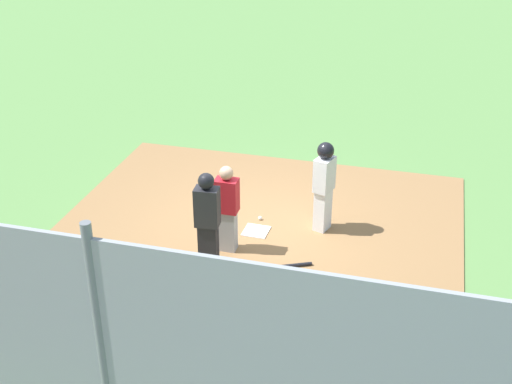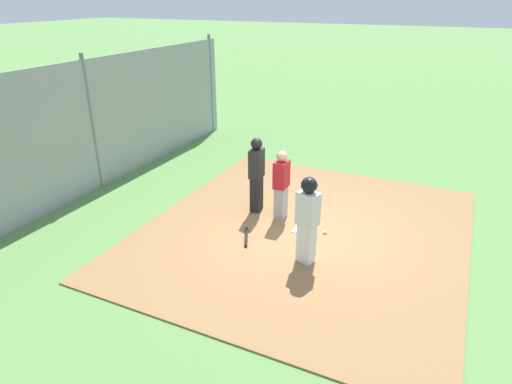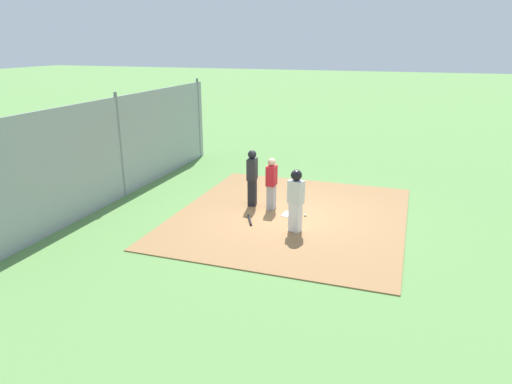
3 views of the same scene
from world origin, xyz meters
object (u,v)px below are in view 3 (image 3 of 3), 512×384
at_px(baseball, 305,215).
at_px(parked_car_red, 71,148).
at_px(runner, 296,196).
at_px(baseball_bat, 250,220).
at_px(catcher, 271,183).
at_px(home_plate, 291,215).
at_px(umpire, 252,177).

distance_m(baseball, parked_car_red, 11.13).
relative_size(runner, baseball_bat, 2.26).
relative_size(catcher, parked_car_red, 0.35).
bearing_deg(baseball_bat, baseball, -83.42).
height_order(catcher, parked_car_red, catcher).
height_order(home_plate, runner, runner).
bearing_deg(catcher, baseball, -14.44).
xyz_separation_m(runner, baseball_bat, (-0.28, -1.38, -0.94)).
xyz_separation_m(baseball, parked_car_red, (-3.06, -10.68, 0.55)).
xyz_separation_m(umpire, baseball, (0.40, 1.76, -0.87)).
height_order(catcher, baseball_bat, catcher).
bearing_deg(umpire, home_plate, -22.90).
distance_m(runner, parked_car_red, 11.48).
xyz_separation_m(home_plate, baseball_bat, (0.83, -0.96, 0.02)).
xyz_separation_m(catcher, runner, (1.43, 1.10, 0.16)).
xyz_separation_m(umpire, baseball_bat, (1.27, 0.37, -0.88)).
distance_m(home_plate, baseball_bat, 1.27).
bearing_deg(baseball, baseball_bat, -57.94).
relative_size(baseball_bat, baseball, 10.07).
bearing_deg(baseball, parked_car_red, -106.00).
bearing_deg(catcher, runner, -52.99).
distance_m(home_plate, catcher, 1.10).
bearing_deg(umpire, catcher, -15.12).
bearing_deg(baseball_bat, umpire, -9.31).
distance_m(home_plate, baseball, 0.43).
relative_size(home_plate, parked_car_red, 0.10).
relative_size(baseball, parked_car_red, 0.02).
height_order(home_plate, catcher, catcher).
xyz_separation_m(baseball_bat, baseball, (-0.87, 1.39, 0.01)).
distance_m(catcher, runner, 1.81).
xyz_separation_m(runner, parked_car_red, (-4.22, -10.67, -0.38)).
distance_m(catcher, baseball_bat, 1.41).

